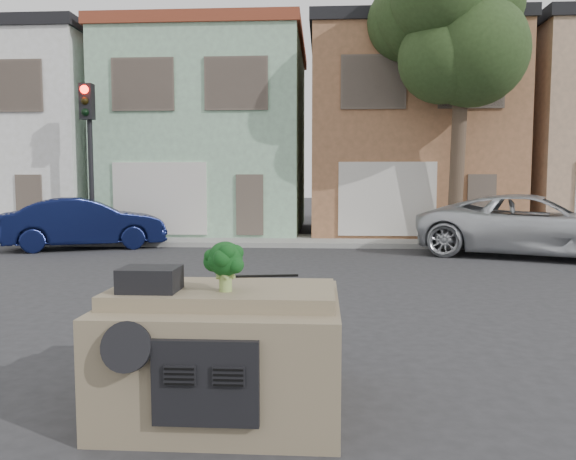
# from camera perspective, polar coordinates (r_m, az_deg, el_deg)

# --- Properties ---
(ground_plane) EXTENTS (120.00, 120.00, 0.00)m
(ground_plane) POSITION_cam_1_polar(r_m,az_deg,el_deg) (8.21, -2.61, -9.38)
(ground_plane) COLOR #303033
(ground_plane) RESTS_ON ground
(sidewalk) EXTENTS (40.00, 3.00, 0.15)m
(sidewalk) POSITION_cam_1_polar(r_m,az_deg,el_deg) (18.53, 0.85, -1.07)
(sidewalk) COLOR gray
(sidewalk) RESTS_ON ground
(townhouse_white) EXTENTS (7.20, 8.20, 7.55)m
(townhouse_white) POSITION_cam_1_polar(r_m,az_deg,el_deg) (25.40, -24.60, 8.49)
(townhouse_white) COLOR white
(townhouse_white) RESTS_ON ground
(townhouse_mint) EXTENTS (7.20, 8.20, 7.55)m
(townhouse_mint) POSITION_cam_1_polar(r_m,az_deg,el_deg) (22.89, -7.56, 9.33)
(townhouse_mint) COLOR #95C19E
(townhouse_mint) RESTS_ON ground
(townhouse_tan) EXTENTS (7.20, 8.20, 7.55)m
(townhouse_tan) POSITION_cam_1_polar(r_m,az_deg,el_deg) (22.69, 11.63, 9.31)
(townhouse_tan) COLOR #9A6644
(townhouse_tan) RESTS_ON ground
(navy_sedan) EXTENTS (4.92, 3.30, 1.53)m
(navy_sedan) POSITION_cam_1_polar(r_m,az_deg,el_deg) (17.99, -19.82, -1.79)
(navy_sedan) COLOR #0B1136
(navy_sedan) RESTS_ON ground
(silver_pickup) EXTENTS (6.64, 4.86, 1.68)m
(silver_pickup) POSITION_cam_1_polar(r_m,az_deg,el_deg) (16.57, 23.57, -2.47)
(silver_pickup) COLOR silver
(silver_pickup) RESTS_ON ground
(traffic_signal) EXTENTS (0.40, 0.40, 5.10)m
(traffic_signal) POSITION_cam_1_polar(r_m,az_deg,el_deg) (18.90, -19.51, 6.28)
(traffic_signal) COLOR black
(traffic_signal) RESTS_ON ground
(tree_near) EXTENTS (4.40, 4.00, 8.50)m
(tree_near) POSITION_cam_1_polar(r_m,az_deg,el_deg) (18.31, 16.94, 11.74)
(tree_near) COLOR #293E1C
(tree_near) RESTS_ON ground
(car_dashboard) EXTENTS (2.00, 1.80, 1.12)m
(car_dashboard) POSITION_cam_1_polar(r_m,az_deg,el_deg) (5.19, -6.24, -11.57)
(car_dashboard) COLOR #7C6D54
(car_dashboard) RESTS_ON ground
(instrument_hump) EXTENTS (0.48, 0.38, 0.20)m
(instrument_hump) POSITION_cam_1_polar(r_m,az_deg,el_deg) (4.84, -13.83, -4.87)
(instrument_hump) COLOR black
(instrument_hump) RESTS_ON car_dashboard
(wiper_arm) EXTENTS (0.69, 0.15, 0.02)m
(wiper_arm) POSITION_cam_1_polar(r_m,az_deg,el_deg) (5.39, -2.67, -4.69)
(wiper_arm) COLOR black
(wiper_arm) RESTS_ON car_dashboard
(broccoli) EXTENTS (0.47, 0.47, 0.43)m
(broccoli) POSITION_cam_1_polar(r_m,az_deg,el_deg) (4.70, -6.38, -3.64)
(broccoli) COLOR #0D3511
(broccoli) RESTS_ON car_dashboard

